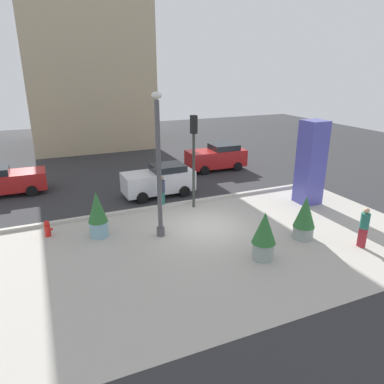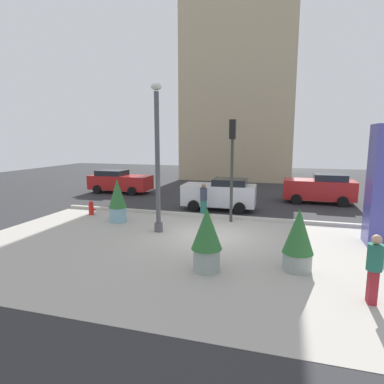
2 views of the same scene
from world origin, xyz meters
TOP-DOWN VIEW (x-y plane):
  - ground_plane at (0.00, 4.00)m, footprint 60.00×60.00m
  - plaza_pavement at (0.00, -2.00)m, footprint 18.00×10.00m
  - curb_strip at (0.00, 3.12)m, footprint 18.00×0.24m
  - lamp_post at (-2.27, -0.04)m, footprint 0.44×0.44m
  - art_pillar_blue at (6.49, 0.69)m, footprint 1.16×1.16m
  - potted_plant_near_left at (0.71, -3.56)m, footprint 0.93×0.93m
  - potted_plant_by_pillar at (-4.79, 0.99)m, footprint 0.85×0.85m
  - potted_plant_near_right at (3.36, -2.74)m, footprint 0.93×0.93m
  - fire_hydrant at (-6.87, 1.90)m, footprint 0.36×0.26m
  - traffic_light_far_side at (0.45, 2.54)m, footprint 0.28×0.42m
  - car_curb_west at (5.01, 8.72)m, footprint 4.24×2.15m
  - car_intersection at (-8.93, 8.76)m, footprint 4.57×2.09m
  - car_far_lane at (-0.59, 5.09)m, footprint 4.11×2.03m
  - pedestrian_on_sidewalk at (-1.09, 3.23)m, footprint 0.38×0.38m
  - pedestrian_crossing at (5.04, -4.37)m, footprint 0.37×0.37m

SIDE VIEW (x-z plane):
  - ground_plane at x=0.00m, z-range 0.00..0.00m
  - plaza_pavement at x=0.00m, z-range -0.01..0.01m
  - curb_strip at x=0.00m, z-range 0.00..0.16m
  - fire_hydrant at x=-6.87m, z-range -0.01..0.74m
  - car_intersection at x=-8.93m, z-range 0.02..1.69m
  - car_far_lane at x=-0.59m, z-range 0.02..1.80m
  - car_curb_west at x=5.01m, z-range 0.01..1.84m
  - pedestrian_on_sidewalk at x=-1.09m, z-range 0.10..1.82m
  - pedestrian_crossing at x=5.04m, z-range 0.10..1.84m
  - potted_plant_near_right at x=3.36m, z-range 0.02..1.95m
  - potted_plant_near_left at x=0.71m, z-range 0.06..2.02m
  - potted_plant_by_pillar at x=-4.79m, z-range 0.02..2.10m
  - art_pillar_blue at x=6.49m, z-range 0.00..4.51m
  - lamp_post at x=-2.27m, z-range -0.08..6.11m
  - traffic_light_far_side at x=0.45m, z-range 0.82..5.68m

